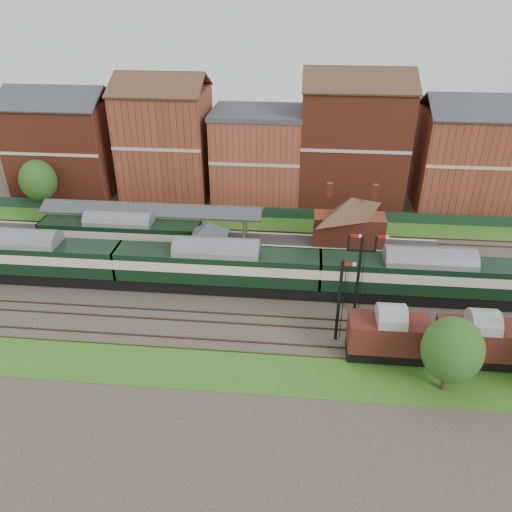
# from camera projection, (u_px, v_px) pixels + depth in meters

# --- Properties ---
(ground) EXTENTS (160.00, 160.00, 0.00)m
(ground) POSITION_uv_depth(u_px,v_px,m) (234.00, 290.00, 51.22)
(ground) COLOR #473D33
(ground) RESTS_ON ground
(grass_back) EXTENTS (90.00, 4.50, 0.06)m
(grass_back) POSITION_uv_depth(u_px,v_px,m) (251.00, 223.00, 65.12)
(grass_back) COLOR #2D6619
(grass_back) RESTS_ON ground
(grass_front) EXTENTS (90.00, 5.00, 0.06)m
(grass_front) POSITION_uv_depth(u_px,v_px,m) (215.00, 369.00, 40.78)
(grass_front) COLOR #2D6619
(grass_front) RESTS_ON ground
(fence) EXTENTS (90.00, 0.12, 1.50)m
(fence) POSITION_uv_depth(u_px,v_px,m) (252.00, 212.00, 66.51)
(fence) COLOR #193823
(fence) RESTS_ON ground
(platform) EXTENTS (55.00, 3.40, 1.00)m
(platform) POSITION_uv_depth(u_px,v_px,m) (204.00, 240.00, 59.88)
(platform) COLOR #2D2D2D
(platform) RESTS_ON ground
(signal_box) EXTENTS (5.40, 5.40, 6.00)m
(signal_box) POSITION_uv_depth(u_px,v_px,m) (210.00, 246.00, 52.75)
(signal_box) COLOR #697654
(signal_box) RESTS_ON ground
(brick_hut) EXTENTS (3.20, 2.64, 2.94)m
(brick_hut) POSITION_uv_depth(u_px,v_px,m) (285.00, 266.00, 53.04)
(brick_hut) COLOR brown
(brick_hut) RESTS_ON ground
(station_building) EXTENTS (8.10, 8.10, 5.90)m
(station_building) POSITION_uv_depth(u_px,v_px,m) (349.00, 220.00, 56.76)
(station_building) COLOR brown
(station_building) RESTS_ON platform
(canopy) EXTENTS (26.00, 3.89, 4.08)m
(canopy) POSITION_uv_depth(u_px,v_px,m) (152.00, 207.00, 58.39)
(canopy) COLOR #464A2E
(canopy) RESTS_ON platform
(semaphore_bracket) EXTENTS (3.60, 0.25, 8.18)m
(semaphore_bracket) POSITION_uv_depth(u_px,v_px,m) (359.00, 269.00, 45.78)
(semaphore_bracket) COLOR black
(semaphore_bracket) RESTS_ON ground
(semaphore_siding) EXTENTS (1.23, 0.25, 8.00)m
(semaphore_siding) POSITION_uv_depth(u_px,v_px,m) (339.00, 300.00, 42.27)
(semaphore_siding) COLOR black
(semaphore_siding) RESTS_ON ground
(town_backdrop) EXTENTS (69.00, 10.00, 16.00)m
(town_backdrop) POSITION_uv_depth(u_px,v_px,m) (256.00, 150.00, 69.56)
(town_backdrop) COLOR brown
(town_backdrop) RESTS_ON ground
(dmu_train) EXTENTS (61.43, 3.22, 4.72)m
(dmu_train) POSITION_uv_depth(u_px,v_px,m) (217.00, 266.00, 50.03)
(dmu_train) COLOR black
(dmu_train) RESTS_ON ground
(platform_railcar) EXTENTS (18.40, 2.90, 4.24)m
(platform_railcar) POSITION_uv_depth(u_px,v_px,m) (121.00, 234.00, 56.84)
(platform_railcar) COLOR black
(platform_railcar) RESTS_ON ground
(goods_van_a) EXTENTS (6.58, 2.85, 3.99)m
(goods_van_a) POSITION_uv_depth(u_px,v_px,m) (388.00, 335.00, 41.11)
(goods_van_a) COLOR black
(goods_van_a) RESTS_ON ground
(goods_van_b) EXTENTS (6.52, 2.83, 3.96)m
(goods_van_b) POSITION_uv_depth(u_px,v_px,m) (478.00, 341.00, 40.51)
(goods_van_b) COLOR black
(goods_van_b) RESTS_ON ground
(tree_far) EXTENTS (4.51, 4.51, 6.59)m
(tree_far) POSITION_uv_depth(u_px,v_px,m) (452.00, 350.00, 36.86)
(tree_far) COLOR #382619
(tree_far) RESTS_ON ground
(tree_back) EXTENTS (4.85, 4.85, 7.09)m
(tree_back) POSITION_uv_depth(u_px,v_px,m) (38.00, 180.00, 66.88)
(tree_back) COLOR #382619
(tree_back) RESTS_ON ground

